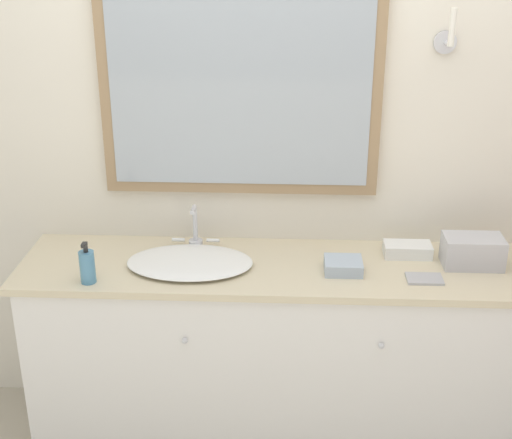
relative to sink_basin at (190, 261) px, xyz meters
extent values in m
cube|color=silver|center=(0.38, 0.31, 0.42)|extent=(8.00, 0.06, 2.55)
cube|color=#997A56|center=(0.19, 0.26, 0.63)|extent=(1.15, 0.04, 0.85)
cube|color=#9EA8B2|center=(0.19, 0.24, 0.63)|extent=(1.06, 0.01, 0.76)
cylinder|color=silver|center=(1.00, 0.27, 0.84)|extent=(0.09, 0.01, 0.09)
cylinder|color=silver|center=(1.00, 0.22, 0.84)|extent=(0.02, 0.10, 0.02)
cylinder|color=white|center=(1.00, 0.17, 0.91)|extent=(0.02, 0.02, 0.14)
cube|color=white|center=(0.38, 0.02, -0.45)|extent=(2.11, 0.49, 0.81)
cube|color=beige|center=(0.38, 0.02, -0.03)|extent=(2.17, 0.53, 0.03)
sphere|color=silver|center=(0.00, -0.24, -0.23)|extent=(0.02, 0.02, 0.02)
sphere|color=silver|center=(0.76, -0.24, -0.23)|extent=(0.02, 0.02, 0.02)
ellipsoid|color=white|center=(0.00, -0.01, 0.00)|extent=(0.51, 0.34, 0.03)
cylinder|color=silver|center=(0.00, 0.18, 0.00)|extent=(0.06, 0.06, 0.03)
cylinder|color=silver|center=(0.00, 0.18, 0.09)|extent=(0.02, 0.02, 0.16)
cylinder|color=silver|center=(0.00, 0.15, 0.17)|extent=(0.02, 0.07, 0.02)
cylinder|color=white|center=(-0.07, 0.18, 0.01)|extent=(0.06, 0.02, 0.02)
cylinder|color=white|center=(0.08, 0.18, 0.01)|extent=(0.06, 0.02, 0.02)
cylinder|color=teal|center=(-0.37, -0.16, 0.05)|extent=(0.06, 0.06, 0.13)
cylinder|color=black|center=(-0.37, -0.16, 0.13)|extent=(0.02, 0.02, 0.04)
cube|color=black|center=(-0.37, -0.18, 0.15)|extent=(0.02, 0.03, 0.01)
cube|color=#BCBCC1|center=(1.15, 0.06, 0.04)|extent=(0.24, 0.14, 0.13)
cube|color=black|center=(1.15, -0.01, 0.04)|extent=(0.17, 0.01, 0.09)
cube|color=#A8B7C6|center=(0.62, -0.02, 0.01)|extent=(0.15, 0.13, 0.05)
cube|color=white|center=(0.90, 0.13, 0.01)|extent=(0.20, 0.10, 0.05)
cube|color=#ADADB2|center=(0.93, -0.08, -0.01)|extent=(0.14, 0.10, 0.01)
camera|label=1|loc=(0.39, -2.59, 1.28)|focal=50.00mm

